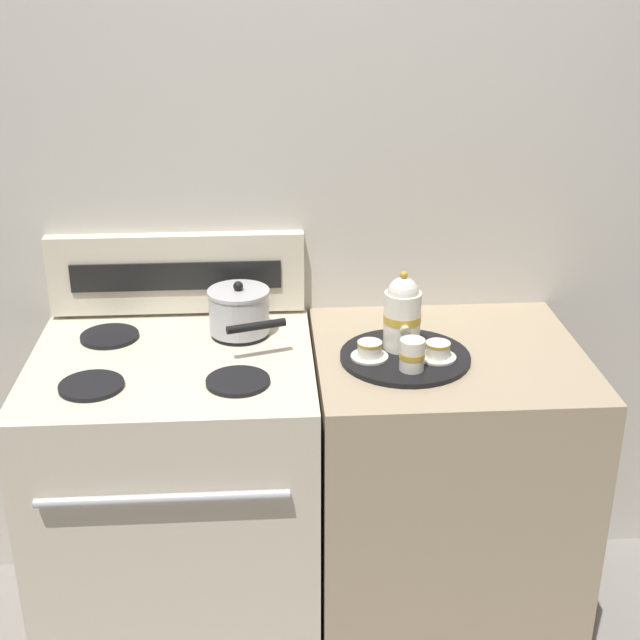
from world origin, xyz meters
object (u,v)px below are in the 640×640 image
(teacup_left, at_px, (370,350))
(creamer_jug, at_px, (412,355))
(teapot, at_px, (402,314))
(stove, at_px, (181,502))
(teacup_right, at_px, (438,350))
(saucepan, at_px, (239,311))
(serving_tray, at_px, (405,357))

(teacup_left, distance_m, creamer_jug, 0.13)
(teapot, bearing_deg, stove, -179.55)
(teacup_right, bearing_deg, creamer_jug, -142.31)
(stove, height_order, teacup_right, teacup_right)
(teapot, xyz_separation_m, teacup_right, (0.09, -0.07, -0.08))
(teapot, distance_m, teacup_right, 0.14)
(teacup_right, xyz_separation_m, creamer_jug, (-0.08, -0.06, 0.02))
(saucepan, bearing_deg, stove, -141.24)
(teacup_left, bearing_deg, teacup_right, -4.97)
(saucepan, relative_size, serving_tray, 0.80)
(serving_tray, distance_m, creamer_jug, 0.10)
(creamer_jug, bearing_deg, teacup_right, 37.69)
(creamer_jug, bearing_deg, saucepan, 148.30)
(teacup_left, relative_size, creamer_jug, 1.20)
(saucepan, xyz_separation_m, teapot, (0.44, -0.14, 0.04))
(teapot, height_order, teacup_right, teapot)
(stove, bearing_deg, saucepan, 38.76)
(saucepan, xyz_separation_m, serving_tray, (0.44, -0.19, -0.07))
(serving_tray, relative_size, teacup_right, 3.49)
(saucepan, bearing_deg, creamer_jug, -31.70)
(saucepan, xyz_separation_m, teacup_right, (0.52, -0.21, -0.04))
(teapot, relative_size, teacup_right, 2.20)
(teapot, xyz_separation_m, teacup_left, (-0.09, -0.06, -0.08))
(stove, distance_m, teacup_left, 0.72)
(saucepan, bearing_deg, teacup_left, -29.91)
(saucepan, height_order, teapot, teapot)
(teapot, distance_m, teacup_left, 0.13)
(serving_tray, bearing_deg, saucepan, 157.16)
(teapot, height_order, creamer_jug, teapot)
(stove, relative_size, teacup_right, 9.23)
(teacup_right, bearing_deg, stove, 174.65)
(teacup_left, height_order, creamer_jug, creamer_jug)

